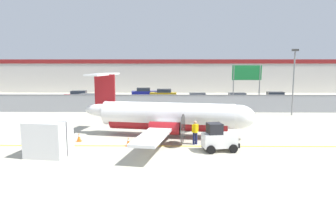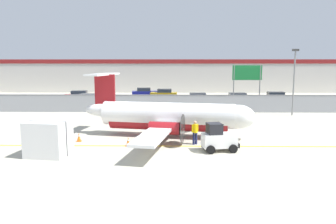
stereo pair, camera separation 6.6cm
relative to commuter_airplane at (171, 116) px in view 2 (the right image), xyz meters
The scene contains 20 objects.
ground_plane 3.49m from the commuter_airplane, 99.49° to the right, with size 140.00×140.00×0.01m.
perimeter_fence 12.96m from the commuter_airplane, 92.26° to the left, with size 98.00×0.10×2.10m.
parking_lot_strip 24.50m from the commuter_airplane, 91.20° to the left, with size 98.00×17.00×0.12m.
background_building 42.97m from the commuter_airplane, 90.68° to the left, with size 91.00×8.10×6.50m.
commuter_airplane is the anchor object (origin of this frame).
baggage_tug 5.41m from the commuter_airplane, 53.83° to the right, with size 2.49×1.73×1.88m.
ground_crew_worker 3.12m from the commuter_airplane, 55.19° to the right, with size 0.53×0.46×1.70m.
cargo_container 9.40m from the commuter_airplane, 143.67° to the right, with size 2.66×2.33×2.20m.
traffic_cone_near_left 7.12m from the commuter_airplane, 165.46° to the right, with size 0.36×0.36×0.64m.
traffic_cone_near_right 7.78m from the commuter_airplane, 155.44° to the right, with size 0.36×0.36×0.64m.
traffic_cone_far_left 4.43m from the commuter_airplane, 134.08° to the right, with size 0.36×0.36×0.64m.
parked_car_0 27.16m from the commuter_airplane, 121.05° to the left, with size 4.35×2.34×1.58m.
parked_car_1 21.47m from the commuter_airplane, 121.74° to the left, with size 4.30×2.21×1.58m.
parked_car_2 29.73m from the commuter_airplane, 98.99° to the left, with size 4.35×2.33×1.58m.
parked_car_3 26.90m from the commuter_airplane, 92.80° to the left, with size 4.26×2.13×1.58m.
parked_car_4 20.03m from the commuter_airplane, 79.49° to the left, with size 4.22×2.05×1.58m.
parked_car_5 21.91m from the commuter_airplane, 65.23° to the left, with size 4.27×2.15×1.58m.
parked_car_6 26.28m from the commuter_airplane, 55.29° to the left, with size 4.25×2.10×1.58m.
apron_light_pole 17.53m from the commuter_airplane, 39.13° to the left, with size 0.70×0.30×7.27m.
highway_sign 17.86m from the commuter_airplane, 58.56° to the left, with size 3.60×0.14×5.50m.
Camera 2 is at (0.71, -20.23, 5.71)m, focal length 35.00 mm.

